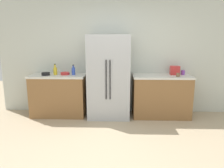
{
  "coord_description": "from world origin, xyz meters",
  "views": [
    {
      "loc": [
        0.04,
        -2.97,
        1.74
      ],
      "look_at": [
        -0.07,
        0.5,
        0.99
      ],
      "focal_mm": 33.94,
      "sensor_mm": 36.0,
      "label": 1
    }
  ],
  "objects_px": {
    "bottle_b": "(55,71)",
    "cup_a": "(58,72)",
    "bowl_b": "(65,73)",
    "cup_b": "(178,75)",
    "cup_c": "(183,73)",
    "refrigerator": "(109,77)",
    "toaster": "(175,70)",
    "bottle_a": "(73,71)",
    "bowl_a": "(46,74)"
  },
  "relations": [
    {
      "from": "cup_b",
      "to": "cup_c",
      "type": "bearing_deg",
      "value": 54.3
    },
    {
      "from": "bottle_a",
      "to": "cup_a",
      "type": "xyz_separation_m",
      "value": [
        -0.38,
        0.13,
        -0.05
      ]
    },
    {
      "from": "bottle_a",
      "to": "cup_b",
      "type": "xyz_separation_m",
      "value": [
        2.27,
        -0.15,
        -0.05
      ]
    },
    {
      "from": "cup_a",
      "to": "bottle_b",
      "type": "bearing_deg",
      "value": -105.13
    },
    {
      "from": "bottle_b",
      "to": "cup_b",
      "type": "bearing_deg",
      "value": -3.28
    },
    {
      "from": "bowl_b",
      "to": "bottle_a",
      "type": "bearing_deg",
      "value": -7.25
    },
    {
      "from": "bottle_b",
      "to": "cup_a",
      "type": "distance_m",
      "value": 0.14
    },
    {
      "from": "toaster",
      "to": "bowl_b",
      "type": "height_order",
      "value": "toaster"
    },
    {
      "from": "toaster",
      "to": "bowl_a",
      "type": "height_order",
      "value": "toaster"
    },
    {
      "from": "refrigerator",
      "to": "cup_b",
      "type": "relative_size",
      "value": 23.26
    },
    {
      "from": "cup_a",
      "to": "cup_c",
      "type": "distance_m",
      "value": 2.83
    },
    {
      "from": "toaster",
      "to": "bottle_a",
      "type": "distance_m",
      "value": 2.27
    },
    {
      "from": "refrigerator",
      "to": "cup_b",
      "type": "xyz_separation_m",
      "value": [
        1.48,
        -0.09,
        0.07
      ]
    },
    {
      "from": "bottle_a",
      "to": "cup_b",
      "type": "bearing_deg",
      "value": -3.69
    },
    {
      "from": "bottle_b",
      "to": "toaster",
      "type": "bearing_deg",
      "value": 1.99
    },
    {
      "from": "toaster",
      "to": "cup_b",
      "type": "distance_m",
      "value": 0.25
    },
    {
      "from": "refrigerator",
      "to": "bottle_a",
      "type": "bearing_deg",
      "value": 176.24
    },
    {
      "from": "bowl_a",
      "to": "bowl_b",
      "type": "height_order",
      "value": "bowl_a"
    },
    {
      "from": "bowl_a",
      "to": "bowl_b",
      "type": "relative_size",
      "value": 0.92
    },
    {
      "from": "refrigerator",
      "to": "bottle_b",
      "type": "xyz_separation_m",
      "value": [
        -1.21,
        0.06,
        0.12
      ]
    },
    {
      "from": "bottle_a",
      "to": "bowl_b",
      "type": "relative_size",
      "value": 1.17
    },
    {
      "from": "toaster",
      "to": "cup_b",
      "type": "relative_size",
      "value": 2.58
    },
    {
      "from": "cup_c",
      "to": "bowl_a",
      "type": "relative_size",
      "value": 0.56
    },
    {
      "from": "cup_a",
      "to": "bowl_a",
      "type": "height_order",
      "value": "cup_a"
    },
    {
      "from": "bottle_b",
      "to": "cup_c",
      "type": "distance_m",
      "value": 2.87
    },
    {
      "from": "refrigerator",
      "to": "cup_b",
      "type": "bearing_deg",
      "value": -3.65
    },
    {
      "from": "refrigerator",
      "to": "bottle_a",
      "type": "height_order",
      "value": "refrigerator"
    },
    {
      "from": "bottle_b",
      "to": "cup_b",
      "type": "relative_size",
      "value": 3.14
    },
    {
      "from": "cup_a",
      "to": "bowl_a",
      "type": "bearing_deg",
      "value": -139.9
    },
    {
      "from": "cup_c",
      "to": "bowl_b",
      "type": "height_order",
      "value": "cup_c"
    },
    {
      "from": "refrigerator",
      "to": "toaster",
      "type": "distance_m",
      "value": 1.49
    },
    {
      "from": "bottle_b",
      "to": "bowl_b",
      "type": "distance_m",
      "value": 0.23
    },
    {
      "from": "toaster",
      "to": "bottle_b",
      "type": "distance_m",
      "value": 2.68
    },
    {
      "from": "refrigerator",
      "to": "toaster",
      "type": "height_order",
      "value": "refrigerator"
    },
    {
      "from": "cup_b",
      "to": "bowl_b",
      "type": "height_order",
      "value": "cup_b"
    },
    {
      "from": "cup_a",
      "to": "cup_b",
      "type": "relative_size",
      "value": 1.14
    },
    {
      "from": "bowl_a",
      "to": "bottle_b",
      "type": "bearing_deg",
      "value": 18.82
    },
    {
      "from": "bottle_b",
      "to": "bottle_a",
      "type": "bearing_deg",
      "value": -1.01
    },
    {
      "from": "cup_b",
      "to": "cup_c",
      "type": "relative_size",
      "value": 0.77
    },
    {
      "from": "bottle_a",
      "to": "toaster",
      "type": "bearing_deg",
      "value": 2.54
    },
    {
      "from": "refrigerator",
      "to": "cup_b",
      "type": "height_order",
      "value": "refrigerator"
    },
    {
      "from": "cup_b",
      "to": "bowl_b",
      "type": "distance_m",
      "value": 2.48
    },
    {
      "from": "cup_b",
      "to": "toaster",
      "type": "bearing_deg",
      "value": 91.59
    },
    {
      "from": "refrigerator",
      "to": "bottle_a",
      "type": "xyz_separation_m",
      "value": [
        -0.79,
        0.05,
        0.12
      ]
    },
    {
      "from": "cup_b",
      "to": "cup_c",
      "type": "distance_m",
      "value": 0.31
    },
    {
      "from": "cup_a",
      "to": "bowl_b",
      "type": "xyz_separation_m",
      "value": [
        0.18,
        -0.11,
        -0.02
      ]
    },
    {
      "from": "cup_a",
      "to": "cup_b",
      "type": "distance_m",
      "value": 2.67
    },
    {
      "from": "refrigerator",
      "to": "toaster",
      "type": "relative_size",
      "value": 9.0
    },
    {
      "from": "cup_a",
      "to": "cup_c",
      "type": "xyz_separation_m",
      "value": [
        2.83,
        -0.03,
        0.01
      ]
    },
    {
      "from": "refrigerator",
      "to": "cup_c",
      "type": "xyz_separation_m",
      "value": [
        1.66,
        0.16,
        0.08
      ]
    }
  ]
}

